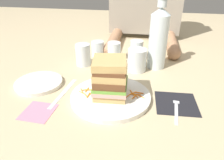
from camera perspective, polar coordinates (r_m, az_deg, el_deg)
ground_plane at (r=0.73m, az=0.76°, el=-4.56°), size 3.00×3.00×0.00m
main_plate at (r=0.71m, az=-0.40°, el=-4.54°), size 0.27×0.27×0.02m
sandwich at (r=0.68m, az=-0.46°, el=0.50°), size 0.12×0.12×0.13m
carrot_shred_0 at (r=0.73m, az=-6.89°, el=-2.84°), size 0.01×0.03×0.00m
carrot_shred_1 at (r=0.71m, az=-6.13°, el=-3.99°), size 0.01×0.02×0.00m
carrot_shred_2 at (r=0.71m, az=-7.06°, el=-4.22°), size 0.02×0.02×0.00m
carrot_shred_3 at (r=0.71m, az=-6.42°, el=-4.12°), size 0.01×0.03×0.00m
carrot_shred_4 at (r=0.73m, az=-6.55°, el=-2.76°), size 0.03×0.01×0.00m
carrot_shred_5 at (r=0.72m, az=-8.13°, el=-3.43°), size 0.03×0.02×0.00m
carrot_shred_6 at (r=0.73m, az=-8.20°, el=-2.86°), size 0.02×0.03×0.00m
carrot_shred_7 at (r=0.73m, az=-7.25°, el=-2.75°), size 0.02×0.01×0.00m
carrot_shred_8 at (r=0.72m, az=7.38°, el=-3.46°), size 0.03×0.01×0.00m
carrot_shred_9 at (r=0.71m, az=4.62°, el=-4.12°), size 0.02×0.03×0.00m
carrot_shred_10 at (r=0.72m, az=5.40°, el=-3.43°), size 0.02×0.03×0.00m
carrot_shred_11 at (r=0.70m, az=6.22°, el=-4.27°), size 0.01×0.02×0.00m
carrot_shred_12 at (r=0.70m, az=5.91°, el=-4.68°), size 0.01×0.02×0.00m
carrot_shred_13 at (r=0.70m, az=7.87°, el=-4.46°), size 0.03×0.02×0.00m
carrot_shred_14 at (r=0.71m, az=6.65°, el=-3.96°), size 0.03×0.01×0.00m
carrot_shred_15 at (r=0.72m, az=5.80°, el=-3.52°), size 0.02×0.02×0.00m
carrot_shred_16 at (r=0.71m, az=6.34°, el=-4.09°), size 0.02×0.03×0.00m
napkin_dark at (r=0.72m, az=17.06°, el=-6.03°), size 0.14×0.14×0.00m
fork at (r=0.70m, az=17.10°, el=-6.84°), size 0.03×0.17×0.00m
knife at (r=0.76m, az=-13.32°, el=-3.62°), size 0.03×0.20×0.00m
juice_glass at (r=0.89m, az=6.78°, el=5.09°), size 0.08×0.08×0.10m
water_bottle at (r=0.91m, az=12.51°, el=11.23°), size 0.08×0.08×0.30m
empty_tumbler_0 at (r=1.01m, az=6.65°, el=8.12°), size 0.06×0.06×0.09m
empty_tumbler_1 at (r=1.05m, az=-3.89°, el=8.56°), size 0.06×0.06×0.07m
empty_tumbler_2 at (r=0.99m, az=0.55°, el=7.85°), size 0.06×0.06×0.08m
empty_tumbler_3 at (r=0.95m, az=-7.87°, el=6.84°), size 0.07×0.07×0.10m
side_plate at (r=0.84m, az=-19.29°, el=-0.77°), size 0.18×0.18×0.01m
napkin_pink at (r=0.70m, az=-19.42°, el=-8.10°), size 0.10×0.10×0.00m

